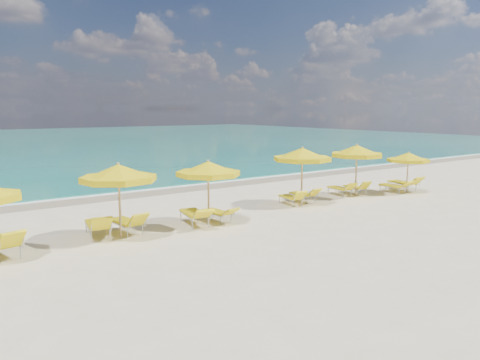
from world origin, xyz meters
TOP-DOWN VIEW (x-y plane):
  - ground_plane at (0.00, 0.00)m, footprint 120.00×120.00m
  - ocean at (0.00, 48.00)m, footprint 120.00×80.00m
  - wet_sand_band at (0.00, 7.40)m, footprint 120.00×2.60m
  - foam_line at (0.00, 8.20)m, footprint 120.00×1.20m
  - whitecap_near at (-6.00, 17.00)m, footprint 14.00×0.36m
  - whitecap_far at (8.00, 24.00)m, footprint 18.00×0.30m
  - umbrella_3 at (-5.87, -0.06)m, footprint 2.90×2.90m
  - umbrella_4 at (-2.54, -0.08)m, footprint 2.98×2.98m
  - umbrella_5 at (2.65, 0.56)m, footprint 2.86×2.86m
  - umbrella_6 at (6.21, 0.58)m, footprint 3.12×3.12m
  - umbrella_7 at (8.92, -0.38)m, footprint 2.49×2.49m
  - lounger_2_right at (-9.37, 0.09)m, footprint 1.04×2.04m
  - lounger_3_left at (-6.42, 0.54)m, footprint 0.99×2.00m
  - lounger_3_right at (-5.48, 0.44)m, footprint 0.82×1.87m
  - lounger_4_left at (-3.03, 0.09)m, footprint 1.02×2.11m
  - lounger_4_right at (-2.04, 0.08)m, footprint 0.70×1.73m
  - lounger_5_left at (2.18, 0.72)m, footprint 0.78×1.62m
  - lounger_5_right at (3.12, 0.96)m, footprint 0.57×1.63m
  - lounger_6_left at (5.66, 1.07)m, footprint 0.74×1.69m
  - lounger_6_right at (6.58, 0.89)m, footprint 0.82×1.63m
  - lounger_7_left at (8.40, 0.03)m, footprint 0.61×1.71m
  - lounger_7_right at (9.39, 0.16)m, footprint 0.87×1.98m

SIDE VIEW (x-z plane):
  - ground_plane at x=0.00m, z-range 0.00..0.00m
  - ocean at x=0.00m, z-range -0.15..0.15m
  - wet_sand_band at x=0.00m, z-range -0.01..0.01m
  - foam_line at x=0.00m, z-range -0.01..0.01m
  - whitecap_near at x=-6.00m, z-range -0.03..0.03m
  - whitecap_far at x=8.00m, z-range -0.03..0.03m
  - lounger_5_left at x=2.18m, z-range -0.19..0.59m
  - lounger_6_right at x=6.58m, z-range -0.18..0.58m
  - lounger_4_right at x=-2.04m, z-range -0.13..0.54m
  - lounger_5_right at x=3.12m, z-range -0.17..0.58m
  - lounger_6_left at x=5.66m, z-range -0.17..0.58m
  - lounger_7_left at x=8.40m, z-range -0.16..0.57m
  - lounger_3_right at x=-5.48m, z-range -0.20..0.66m
  - lounger_7_right at x=9.39m, z-range -0.19..0.67m
  - lounger_3_left at x=-6.42m, z-range -0.22..0.70m
  - lounger_4_left at x=-3.03m, z-range -0.17..0.66m
  - lounger_2_right at x=-9.37m, z-range -0.23..0.73m
  - umbrella_7 at x=8.92m, z-range 0.73..2.80m
  - umbrella_4 at x=-2.54m, z-range 0.83..3.19m
  - umbrella_3 at x=-5.87m, z-range 0.88..3.36m
  - umbrella_6 at x=6.21m, z-range 0.89..3.40m
  - umbrella_5 at x=2.65m, z-range 0.90..3.46m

